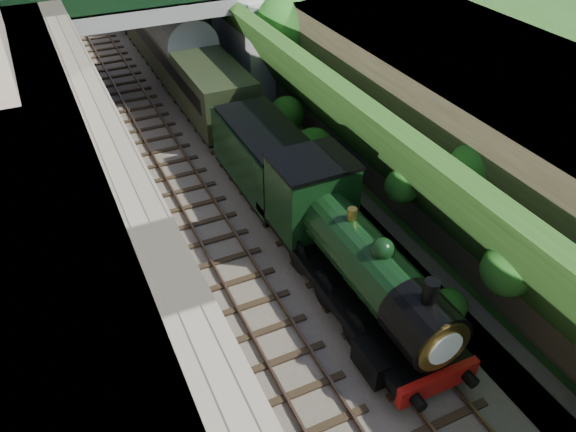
{
  "coord_description": "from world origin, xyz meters",
  "views": [
    {
      "loc": [
        -6.91,
        -7.03,
        14.2
      ],
      "look_at": [
        0.0,
        7.55,
        2.25
      ],
      "focal_mm": 35.0,
      "sensor_mm": 36.0,
      "label": 1
    }
  ],
  "objects_px": {
    "road_bridge": "(177,27)",
    "tree": "(290,27)",
    "locomotive": "(351,255)",
    "tender": "(265,160)"
  },
  "relations": [
    {
      "from": "road_bridge",
      "to": "tree",
      "type": "distance_m",
      "value": 6.57
    },
    {
      "from": "road_bridge",
      "to": "tree",
      "type": "bearing_deg",
      "value": -40.61
    },
    {
      "from": "road_bridge",
      "to": "locomotive",
      "type": "height_order",
      "value": "road_bridge"
    },
    {
      "from": "locomotive",
      "to": "tender",
      "type": "xyz_separation_m",
      "value": [
        -0.0,
        7.36,
        -0.27
      ]
    },
    {
      "from": "tree",
      "to": "tender",
      "type": "distance_m",
      "value": 9.19
    },
    {
      "from": "road_bridge",
      "to": "tree",
      "type": "height_order",
      "value": "road_bridge"
    },
    {
      "from": "road_bridge",
      "to": "tender",
      "type": "xyz_separation_m",
      "value": [
        0.26,
        -11.55,
        -2.46
      ]
    },
    {
      "from": "tree",
      "to": "locomotive",
      "type": "height_order",
      "value": "tree"
    },
    {
      "from": "tender",
      "to": "road_bridge",
      "type": "bearing_deg",
      "value": 91.27
    },
    {
      "from": "road_bridge",
      "to": "tender",
      "type": "distance_m",
      "value": 11.81
    }
  ]
}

